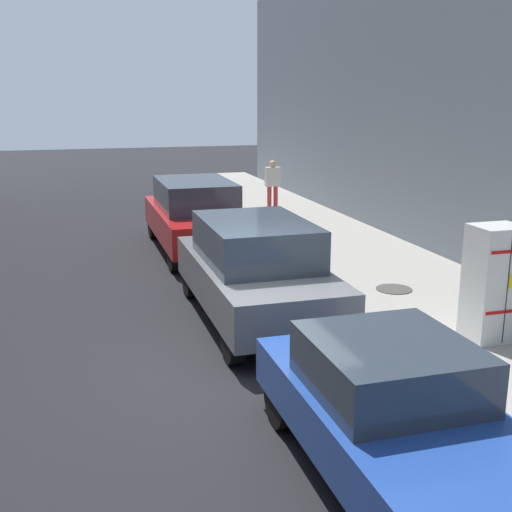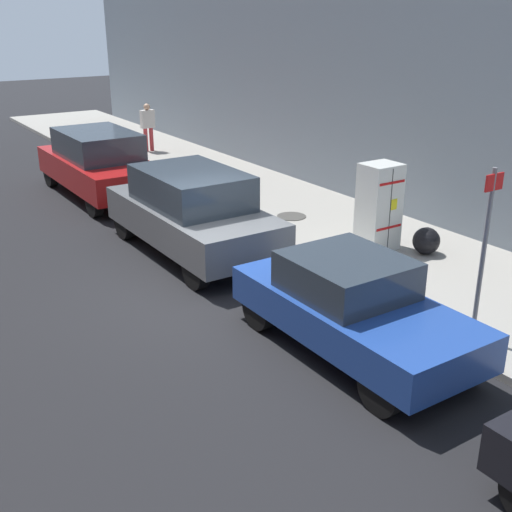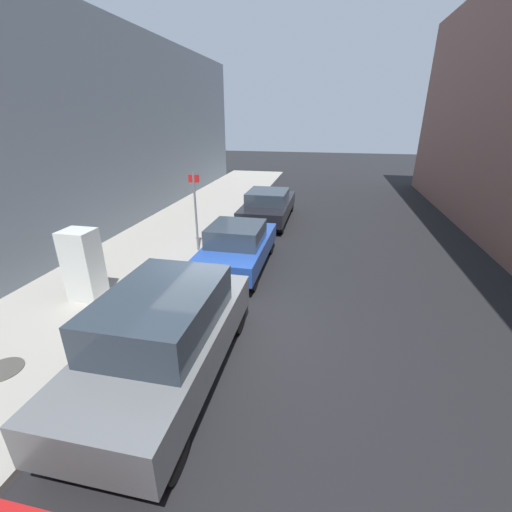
{
  "view_description": "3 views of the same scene",
  "coord_description": "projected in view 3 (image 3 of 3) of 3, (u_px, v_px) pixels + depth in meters",
  "views": [
    {
      "loc": [
        2.29,
        8.27,
        3.8
      ],
      "look_at": [
        -0.46,
        -1.11,
        1.34
      ],
      "focal_mm": 45.0,
      "sensor_mm": 36.0,
      "label": 1
    },
    {
      "loc": [
        5.16,
        9.39,
        4.76
      ],
      "look_at": [
        -0.3,
        1.1,
        0.95
      ],
      "focal_mm": 45.0,
      "sensor_mm": 36.0,
      "label": 2
    },
    {
      "loc": [
        1.88,
        -6.31,
        4.4
      ],
      "look_at": [
        0.29,
        1.26,
        1.21
      ],
      "focal_mm": 24.0,
      "sensor_mm": 36.0,
      "label": 3
    }
  ],
  "objects": [
    {
      "name": "ground_plane",
      "position": [
        232.0,
        325.0,
        7.75
      ],
      "size": [
        80.0,
        80.0,
        0.0
      ],
      "primitive_type": "plane",
      "color": "black"
    },
    {
      "name": "sidewalk_slab",
      "position": [
        80.0,
        305.0,
        8.47
      ],
      "size": [
        4.16,
        44.0,
        0.12
      ],
      "primitive_type": "cube",
      "color": "#9E998E",
      "rests_on": "ground"
    },
    {
      "name": "discarded_refrigerator",
      "position": [
        83.0,
        265.0,
        8.35
      ],
      "size": [
        0.75,
        0.65,
        1.78
      ],
      "color": "silver",
      "rests_on": "sidewalk_slab"
    },
    {
      "name": "manhole_cover",
      "position": [
        2.0,
        370.0,
        6.2
      ],
      "size": [
        0.7,
        0.7,
        0.02
      ],
      "primitive_type": "cylinder",
      "color": "#47443F",
      "rests_on": "sidewalk_slab"
    },
    {
      "name": "street_sign_post",
      "position": [
        196.0,
        208.0,
        11.2
      ],
      "size": [
        0.36,
        0.07,
        2.62
      ],
      "color": "slate",
      "rests_on": "sidewalk_slab"
    },
    {
      "name": "trash_bag",
      "position": [
        88.0,
        272.0,
        9.43
      ],
      "size": [
        0.55,
        0.55,
        0.55
      ],
      "primitive_type": "sphere",
      "color": "black",
      "rests_on": "sidewalk_slab"
    },
    {
      "name": "parked_suv_gray",
      "position": [
        165.0,
        335.0,
        5.87
      ],
      "size": [
        1.92,
        4.52,
        1.76
      ],
      "color": "slate",
      "rests_on": "ground"
    },
    {
      "name": "parked_hatchback_blue",
      "position": [
        238.0,
        246.0,
        10.39
      ],
      "size": [
        1.73,
        3.94,
        1.44
      ],
      "color": "#23479E",
      "rests_on": "ground"
    },
    {
      "name": "parked_sedan_dark",
      "position": [
        268.0,
        205.0,
        15.22
      ],
      "size": [
        1.9,
        4.69,
        1.38
      ],
      "color": "black",
      "rests_on": "ground"
    }
  ]
}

